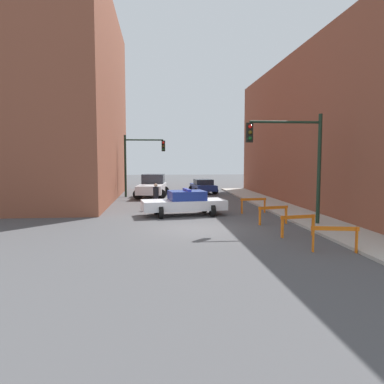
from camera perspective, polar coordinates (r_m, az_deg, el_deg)
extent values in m
plane|color=#4C4C4F|center=(17.20, 0.69, -5.68)|extent=(120.00, 120.00, 0.00)
cube|color=#B2ADA3|center=(18.88, 19.82, -4.83)|extent=(2.40, 44.00, 0.12)
cube|color=brown|center=(32.74, -24.12, 12.35)|extent=(14.00, 20.00, 15.21)
cube|color=brown|center=(29.17, 26.30, 8.45)|extent=(12.00, 28.00, 10.39)
cylinder|color=black|center=(18.81, 18.78, 3.31)|extent=(0.18, 0.18, 5.20)
cylinder|color=black|center=(18.25, 14.03, 10.30)|extent=(3.40, 0.12, 0.12)
cube|color=black|center=(17.72, 8.74, 8.93)|extent=(0.30, 0.22, 0.90)
sphere|color=red|center=(17.60, 8.87, 9.84)|extent=(0.18, 0.18, 0.18)
sphere|color=#4C3D0C|center=(17.58, 8.86, 8.96)|extent=(0.18, 0.18, 0.18)
sphere|color=#0C4219|center=(17.57, 8.85, 8.09)|extent=(0.18, 0.18, 0.18)
cylinder|color=black|center=(31.98, -10.12, 3.89)|extent=(0.18, 0.18, 5.20)
cylinder|color=black|center=(31.92, -7.29, 7.88)|extent=(3.20, 0.12, 0.12)
cube|color=black|center=(31.89, -4.39, 7.01)|extent=(0.30, 0.22, 0.90)
sphere|color=red|center=(31.75, -4.39, 7.50)|extent=(0.18, 0.18, 0.18)
sphere|color=#4C3D0C|center=(31.74, -4.38, 7.02)|extent=(0.18, 0.18, 0.18)
sphere|color=#0C4219|center=(31.74, -4.38, 6.53)|extent=(0.18, 0.18, 0.18)
cube|color=white|center=(21.28, -1.27, -1.96)|extent=(4.92, 2.52, 0.55)
cube|color=navy|center=(21.27, -0.78, -0.51)|extent=(2.19, 1.90, 0.52)
cylinder|color=black|center=(20.22, -4.78, -3.13)|extent=(0.31, 0.69, 0.66)
cylinder|color=black|center=(21.89, -5.49, -2.51)|extent=(0.31, 0.69, 0.66)
cylinder|color=black|center=(20.87, 3.15, -2.87)|extent=(0.31, 0.69, 0.66)
cylinder|color=black|center=(22.49, 1.88, -2.29)|extent=(0.31, 0.69, 0.66)
cube|color=#2633BF|center=(21.24, -0.78, 0.35)|extent=(0.40, 1.40, 0.12)
cube|color=silver|center=(31.54, -6.13, 0.56)|extent=(2.56, 5.58, 0.70)
cube|color=#2D333D|center=(32.56, -5.92, 2.03)|extent=(2.01, 1.91, 0.80)
cylinder|color=black|center=(33.34, -7.35, 0.19)|extent=(0.82, 0.34, 0.80)
cylinder|color=black|center=(33.13, -4.20, 0.18)|extent=(0.82, 0.34, 0.80)
cylinder|color=black|center=(30.04, -8.24, -0.35)|extent=(0.82, 0.34, 0.80)
cylinder|color=black|center=(29.81, -4.74, -0.36)|extent=(0.82, 0.34, 0.80)
cube|color=navy|center=(35.18, 1.69, 0.76)|extent=(2.15, 4.43, 0.52)
cube|color=#232833|center=(34.97, 1.75, 1.55)|extent=(1.73, 1.93, 0.48)
cylinder|color=black|center=(36.34, -0.03, 0.48)|extent=(0.64, 0.27, 0.62)
cylinder|color=black|center=(36.67, 2.52, 0.52)|extent=(0.64, 0.27, 0.62)
cylinder|color=black|center=(33.73, 0.78, 0.13)|extent=(0.64, 0.27, 0.62)
cylinder|color=black|center=(34.08, 3.51, 0.17)|extent=(0.64, 0.27, 0.62)
cylinder|color=black|center=(23.87, -5.51, -1.69)|extent=(0.39, 0.39, 0.82)
cylinder|color=black|center=(23.80, -5.52, 0.03)|extent=(0.50, 0.50, 0.62)
sphere|color=tan|center=(23.76, -5.53, 1.04)|extent=(0.31, 0.31, 0.22)
cube|color=orange|center=(13.75, 20.97, -5.22)|extent=(1.58, 0.37, 0.14)
cube|color=orange|center=(13.65, 17.98, -6.83)|extent=(0.08, 0.17, 0.90)
cube|color=orange|center=(14.02, 23.78, -6.70)|extent=(0.08, 0.17, 0.90)
cube|color=orange|center=(16.01, 15.87, -3.66)|extent=(1.58, 0.35, 0.14)
cube|color=orange|center=(15.70, 13.60, -5.19)|extent=(0.08, 0.17, 0.90)
cube|color=orange|center=(16.46, 17.97, -4.82)|extent=(0.08, 0.17, 0.90)
cube|color=orange|center=(18.73, 12.28, -2.34)|extent=(1.58, 0.38, 0.14)
cube|color=orange|center=(18.44, 10.31, -3.61)|extent=(0.08, 0.17, 0.90)
cube|color=orange|center=(19.15, 14.14, -3.37)|extent=(0.08, 0.17, 0.90)
cube|color=orange|center=(22.39, 9.34, -1.10)|extent=(1.59, 0.26, 0.14)
cube|color=orange|center=(22.17, 7.61, -2.12)|extent=(0.07, 0.17, 0.90)
cube|color=orange|center=(22.72, 11.01, -2.00)|extent=(0.07, 0.17, 0.90)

